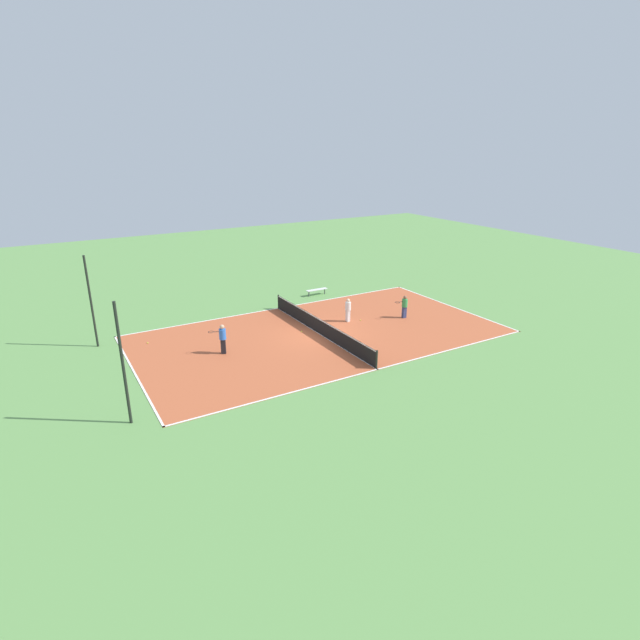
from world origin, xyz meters
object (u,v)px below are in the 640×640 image
player_near_blue (223,337)px  player_far_green (404,305)px  tennis_net (320,326)px  tennis_ball_left_sideline (361,320)px  tennis_ball_near_net (302,332)px  fence_post_back_left (123,365)px  tennis_ball_right_alley (148,343)px  bench (317,290)px  player_far_white (348,309)px  fence_post_back_right (91,302)px

player_near_blue → player_far_green: player_near_blue is taller
tennis_net → tennis_ball_left_sideline: bearing=-78.1°
player_near_blue → tennis_ball_left_sideline: (0.59, -9.36, -0.91)m
tennis_ball_near_net → fence_post_back_left: size_ratio=0.01×
tennis_ball_near_net → tennis_ball_right_alley: same height
bench → player_far_white: size_ratio=1.10×
bench → tennis_ball_left_sideline: (-6.38, 0.47, -0.33)m
bench → fence_post_back_left: size_ratio=0.32×
player_far_green → tennis_ball_near_net: 7.09m
tennis_ball_right_alley → tennis_ball_left_sideline: bearing=-103.1°
fence_post_back_right → tennis_ball_near_net: bearing=-109.6°
player_near_blue → player_far_white: 8.63m
player_far_green → fence_post_back_left: bearing=15.9°
bench → fence_post_back_right: 15.85m
player_far_green → tennis_ball_near_net: size_ratio=21.71×
tennis_net → fence_post_back_right: bearing=68.1°
tennis_ball_left_sideline → fence_post_back_right: (3.96, 15.04, 2.52)m
player_far_green → fence_post_back_right: size_ratio=0.29×
bench → player_far_white: player_far_white is taller
bench → player_near_blue: 12.07m
player_near_blue → fence_post_back_right: size_ratio=0.32×
tennis_net → player_far_green: bearing=-92.0°
bench → fence_post_back_left: fence_post_back_left is taller
tennis_net → player_near_blue: bearing=88.8°
player_far_white → tennis_ball_near_net: 3.54m
bench → fence_post_back_right: (-2.42, 15.51, 2.19)m
fence_post_back_left → player_near_blue: bearing=-49.8°
tennis_net → player_far_white: (1.03, -2.65, 0.35)m
fence_post_back_left → tennis_ball_right_alley: bearing=-16.5°
tennis_ball_left_sideline → player_far_white: bearing=68.5°
player_far_white → fence_post_back_right: size_ratio=0.29×
tennis_ball_right_alley → tennis_ball_left_sideline: 12.91m
player_far_white → fence_post_back_left: fence_post_back_left is taller
bench → player_near_blue: bearing=35.3°
bench → fence_post_back_left: bearing=37.2°
bench → player_far_white: bearing=78.4°
bench → fence_post_back_left: (-11.78, 15.51, 2.19)m
bench → player_far_green: size_ratio=1.12×
tennis_net → tennis_ball_right_alley: size_ratio=165.75×
player_near_blue → tennis_ball_near_net: 5.27m
bench → tennis_ball_right_alley: size_ratio=24.33×
tennis_net → tennis_ball_right_alley: (3.64, 9.15, -0.46)m
tennis_net → tennis_ball_left_sideline: size_ratio=165.75×
bench → player_far_green: (-7.32, -2.28, 0.47)m
tennis_ball_left_sideline → player_far_green: bearing=-108.9°
tennis_ball_right_alley → player_far_green: bearing=-104.1°
tennis_ball_right_alley → fence_post_back_right: 3.68m
tennis_ball_right_alley → fence_post_back_left: 9.04m
tennis_net → player_far_white: player_far_white is taller
player_far_green → tennis_ball_near_net: bearing=-6.7°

